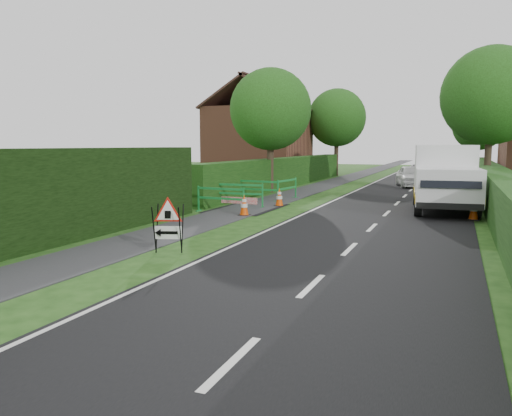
# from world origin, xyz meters

# --- Properties ---
(ground) EXTENTS (120.00, 120.00, 0.00)m
(ground) POSITION_xyz_m (0.00, 0.00, 0.00)
(ground) COLOR #1D4313
(ground) RESTS_ON ground
(road_surface) EXTENTS (6.00, 90.00, 0.02)m
(road_surface) POSITION_xyz_m (2.50, 35.00, 0.00)
(road_surface) COLOR black
(road_surface) RESTS_ON ground
(footpath) EXTENTS (2.00, 90.00, 0.02)m
(footpath) POSITION_xyz_m (-3.00, 35.00, 0.01)
(footpath) COLOR #2D2D30
(footpath) RESTS_ON ground
(hedge_west_far) EXTENTS (1.00, 24.00, 1.80)m
(hedge_west_far) POSITION_xyz_m (-5.00, 22.00, 0.00)
(hedge_west_far) COLOR #14380F
(hedge_west_far) RESTS_ON ground
(hedge_east) EXTENTS (1.20, 50.00, 1.50)m
(hedge_east) POSITION_xyz_m (6.50, 16.00, 0.00)
(hedge_east) COLOR #14380F
(hedge_east) RESTS_ON ground
(house_west) EXTENTS (7.50, 7.40, 7.88)m
(house_west) POSITION_xyz_m (-10.00, 30.00, 2.90)
(house_west) COLOR brown
(house_west) RESTS_ON ground
(tree_nw) EXTENTS (4.40, 4.40, 6.70)m
(tree_nw) POSITION_xyz_m (-4.60, 18.00, 4.48)
(tree_nw) COLOR #2D2116
(tree_nw) RESTS_ON ground
(tree_ne) EXTENTS (5.20, 5.20, 7.79)m
(tree_ne) POSITION_xyz_m (6.40, 22.00, 5.17)
(tree_ne) COLOR #2D2116
(tree_ne) RESTS_ON ground
(tree_fw) EXTENTS (4.80, 4.80, 7.24)m
(tree_fw) POSITION_xyz_m (-4.60, 34.00, 4.83)
(tree_fw) COLOR #2D2116
(tree_fw) RESTS_ON ground
(tree_fe) EXTENTS (4.20, 4.20, 6.33)m
(tree_fe) POSITION_xyz_m (6.40, 38.00, 4.22)
(tree_fe) COLOR #2D2116
(tree_fe) RESTS_ON ground
(triangle_sign) EXTENTS (1.00, 1.00, 1.15)m
(triangle_sign) POSITION_xyz_m (-1.46, 2.41, 0.80)
(triangle_sign) COLOR black
(triangle_sign) RESTS_ON ground
(works_van) EXTENTS (2.70, 5.84, 2.58)m
(works_van) POSITION_xyz_m (4.45, 13.30, 1.37)
(works_van) COLOR silver
(works_van) RESTS_ON ground
(traffic_cone_0) EXTENTS (0.38, 0.38, 0.79)m
(traffic_cone_0) POSITION_xyz_m (5.49, 11.04, 0.39)
(traffic_cone_0) COLOR black
(traffic_cone_0) RESTS_ON ground
(traffic_cone_1) EXTENTS (0.38, 0.38, 0.79)m
(traffic_cone_1) POSITION_xyz_m (5.44, 13.95, 0.39)
(traffic_cone_1) COLOR black
(traffic_cone_1) RESTS_ON ground
(traffic_cone_2) EXTENTS (0.38, 0.38, 0.79)m
(traffic_cone_2) POSITION_xyz_m (4.53, 15.16, 0.39)
(traffic_cone_2) COLOR black
(traffic_cone_2) RESTS_ON ground
(traffic_cone_3) EXTENTS (0.38, 0.38, 0.79)m
(traffic_cone_3) POSITION_xyz_m (-2.30, 9.04, 0.39)
(traffic_cone_3) COLOR black
(traffic_cone_3) RESTS_ON ground
(traffic_cone_4) EXTENTS (0.38, 0.38, 0.79)m
(traffic_cone_4) POSITION_xyz_m (-2.04, 12.21, 0.39)
(traffic_cone_4) COLOR black
(traffic_cone_4) RESTS_ON ground
(ped_barrier_0) EXTENTS (2.08, 0.51, 1.00)m
(ped_barrier_0) POSITION_xyz_m (-3.47, 9.46, 0.63)
(ped_barrier_0) COLOR #178336
(ped_barrier_0) RESTS_ON ground
(ped_barrier_1) EXTENTS (2.07, 0.40, 1.00)m
(ped_barrier_1) POSITION_xyz_m (-3.54, 11.49, 0.63)
(ped_barrier_1) COLOR #178336
(ped_barrier_1) RESTS_ON ground
(ped_barrier_2) EXTENTS (2.09, 0.61, 1.00)m
(ped_barrier_2) POSITION_xyz_m (-3.53, 13.61, 0.63)
(ped_barrier_2) COLOR #178336
(ped_barrier_2) RESTS_ON ground
(ped_barrier_3) EXTENTS (0.59, 2.09, 1.00)m
(ped_barrier_3) POSITION_xyz_m (-2.54, 14.72, 0.63)
(ped_barrier_3) COLOR #178336
(ped_barrier_3) RESTS_ON ground
(redwhite_plank) EXTENTS (1.50, 0.05, 0.25)m
(redwhite_plank) POSITION_xyz_m (-2.90, 9.93, 0.00)
(redwhite_plank) COLOR red
(redwhite_plank) RESTS_ON ground
(hatchback_car) EXTENTS (2.46, 4.23, 1.35)m
(hatchback_car) POSITION_xyz_m (2.31, 24.52, 0.68)
(hatchback_car) COLOR silver
(hatchback_car) RESTS_ON ground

